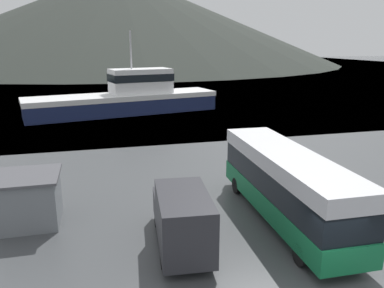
# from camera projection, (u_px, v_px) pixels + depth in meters

# --- Properties ---
(water_surface) EXTENTS (240.00, 240.00, 0.00)m
(water_surface) POSITION_uv_depth(u_px,v_px,m) (115.00, 65.00, 143.94)
(water_surface) COLOR #475B6B
(water_surface) RESTS_ON ground
(hill_backdrop) EXTENTS (179.02, 179.02, 36.72)m
(hill_backdrop) POSITION_uv_depth(u_px,v_px,m) (119.00, 18.00, 157.64)
(hill_backdrop) COLOR #2D332D
(hill_backdrop) RESTS_ON ground
(tour_bus) EXTENTS (2.73, 10.52, 3.37)m
(tour_bus) POSITION_uv_depth(u_px,v_px,m) (286.00, 183.00, 17.51)
(tour_bus) COLOR #146B3D
(tour_bus) RESTS_ON ground
(delivery_van) EXTENTS (2.45, 5.57, 2.56)m
(delivery_van) POSITION_uv_depth(u_px,v_px,m) (182.00, 217.00, 15.25)
(delivery_van) COLOR #2D2D33
(delivery_van) RESTS_ON ground
(fishing_boat) EXTENTS (23.20, 9.76, 9.62)m
(fishing_boat) POSITION_uv_depth(u_px,v_px,m) (127.00, 97.00, 44.90)
(fishing_boat) COLOR #19234C
(fishing_boat) RESTS_ON water_surface
(storage_bin) EXTENTS (1.43, 1.09, 1.27)m
(storage_bin) POSITION_uv_depth(u_px,v_px,m) (299.00, 174.00, 22.28)
(storage_bin) COLOR #287F3D
(storage_bin) RESTS_ON ground
(dock_kiosk) EXTENTS (2.88, 2.95, 2.38)m
(dock_kiosk) POSITION_uv_depth(u_px,v_px,m) (29.00, 199.00, 17.41)
(dock_kiosk) COLOR slate
(dock_kiosk) RESTS_ON ground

